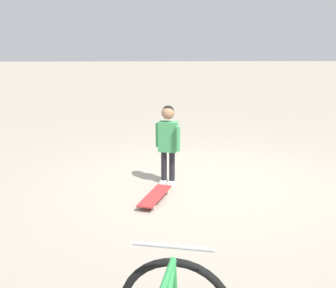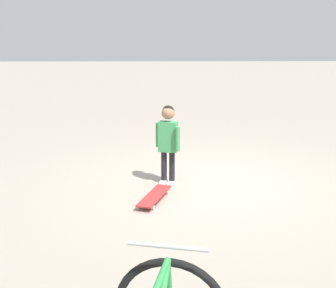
% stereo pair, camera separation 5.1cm
% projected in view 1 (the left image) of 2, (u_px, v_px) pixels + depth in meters
% --- Properties ---
extents(ground_plane, '(50.00, 50.00, 0.00)m').
position_uv_depth(ground_plane, '(207.00, 183.00, 6.10)').
color(ground_plane, '#9E9384').
extents(child_person, '(0.32, 0.30, 1.06)m').
position_uv_depth(child_person, '(168.00, 136.00, 5.93)').
color(child_person, black).
rests_on(child_person, ground).
extents(skateboard, '(0.43, 0.79, 0.07)m').
position_uv_depth(skateboard, '(155.00, 196.00, 5.47)').
color(skateboard, '#B22D2D').
rests_on(skateboard, ground).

